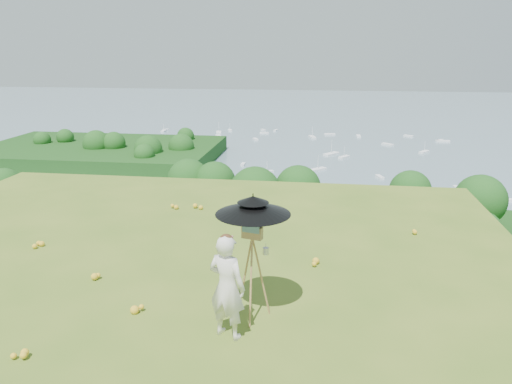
# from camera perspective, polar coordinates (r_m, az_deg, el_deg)

# --- Properties ---
(ground) EXTENTS (14.00, 14.00, 0.00)m
(ground) POSITION_cam_1_polar(r_m,az_deg,el_deg) (9.12, -11.33, -9.81)
(ground) COLOR #507020
(ground) RESTS_ON ground
(shoreline_tier) EXTENTS (170.00, 28.00, 8.00)m
(shoreline_tier) POSITION_cam_1_polar(r_m,az_deg,el_deg) (91.89, 5.48, -9.64)
(shoreline_tier) COLOR slate
(shoreline_tier) RESTS_ON bay_water
(bay_water) EXTENTS (700.00, 700.00, 0.00)m
(bay_water) POSITION_cam_1_polar(r_m,az_deg,el_deg) (250.61, 7.30, 7.37)
(bay_water) COLOR slate
(bay_water) RESTS_ON ground
(peninsula) EXTENTS (90.00, 60.00, 12.00)m
(peninsula) POSITION_cam_1_polar(r_m,az_deg,el_deg) (183.36, -17.36, 5.12)
(peninsula) COLOR #12380F
(peninsula) RESTS_ON bay_water
(slope_trees) EXTENTS (110.00, 50.00, 6.00)m
(slope_trees) POSITION_cam_1_polar(r_m,az_deg,el_deg) (46.81, 3.83, -7.71)
(slope_trees) COLOR #164B17
(slope_trees) RESTS_ON forest_slope
(harbor_town) EXTENTS (110.00, 22.00, 5.00)m
(harbor_town) POSITION_cam_1_polar(r_m,az_deg,el_deg) (89.26, 5.59, -5.88)
(harbor_town) COLOR silver
(harbor_town) RESTS_ON shoreline_tier
(moored_boats) EXTENTS (140.00, 140.00, 0.70)m
(moored_boats) POSITION_cam_1_polar(r_m,az_deg,el_deg) (173.53, 2.72, 3.68)
(moored_boats) COLOR white
(moored_boats) RESTS_ON bay_water
(wildflowers) EXTENTS (10.00, 10.50, 0.12)m
(wildflowers) POSITION_cam_1_polar(r_m,az_deg,el_deg) (9.31, -10.85, -8.82)
(wildflowers) COLOR yellow
(wildflowers) RESTS_ON ground
(painter) EXTENTS (0.65, 0.54, 1.53)m
(painter) POSITION_cam_1_polar(r_m,az_deg,el_deg) (7.03, -3.33, -10.76)
(painter) COLOR white
(painter) RESTS_ON ground
(field_easel) EXTENTS (0.74, 0.74, 1.60)m
(field_easel) POSITION_cam_1_polar(r_m,az_deg,el_deg) (7.46, -0.42, -8.80)
(field_easel) COLOR #A56F45
(field_easel) RESTS_ON ground
(sun_umbrella) EXTENTS (1.34, 1.34, 0.65)m
(sun_umbrella) POSITION_cam_1_polar(r_m,az_deg,el_deg) (7.17, -0.34, -2.63)
(sun_umbrella) COLOR black
(sun_umbrella) RESTS_ON field_easel
(painter_cap) EXTENTS (0.23, 0.27, 0.10)m
(painter_cap) POSITION_cam_1_polar(r_m,az_deg,el_deg) (6.73, -3.43, -5.25)
(painter_cap) COLOR #DF7A86
(painter_cap) RESTS_ON painter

